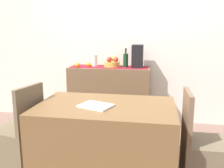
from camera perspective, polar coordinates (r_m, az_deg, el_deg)
name	(u,v)px	position (r m, az deg, el deg)	size (l,w,h in m)	color
ground_plane	(114,153)	(3.11, 0.55, -15.29)	(6.40, 6.40, 0.02)	#7B5E52
room_wall_rear	(127,35)	(3.93, 3.39, 11.04)	(6.40, 0.06, 2.70)	silver
sideboard_console	(110,96)	(3.84, -0.55, -2.70)	(1.20, 0.42, 0.88)	brown
table_runner	(109,67)	(3.75, -0.57, 3.89)	(1.13, 0.32, 0.01)	maroon
fruit_bowl	(112,64)	(3.74, -0.04, 4.49)	(0.23, 0.23, 0.07)	gold
apple_front	(110,59)	(3.76, -0.50, 5.64)	(0.07, 0.07, 0.07)	red
apple_rear	(116,59)	(3.70, 0.91, 5.55)	(0.07, 0.07, 0.07)	#BA3422
apple_right	(109,60)	(3.68, -0.68, 5.50)	(0.07, 0.07, 0.07)	#B9341F
apple_left	(114,59)	(3.78, 0.56, 5.74)	(0.08, 0.08, 0.08)	#92A630
wine_bottle	(126,60)	(3.70, 3.09, 5.39)	(0.07, 0.07, 0.28)	#16381D
coffee_maker	(137,56)	(3.68, 5.77, 6.23)	(0.16, 0.18, 0.33)	black
ceramic_vase	(95,61)	(3.78, -3.93, 5.25)	(0.08, 0.08, 0.18)	silver
orange_loose_far	(78,65)	(3.74, -7.76, 4.27)	(0.07, 0.07, 0.07)	orange
orange_loose_end	(89,65)	(3.77, -5.26, 4.37)	(0.07, 0.07, 0.07)	orange
dining_table	(106,142)	(2.49, -1.44, -12.91)	(1.28, 0.82, 0.74)	brown
open_book	(96,106)	(2.30, -3.65, -4.92)	(0.28, 0.21, 0.02)	white
chair_near_window	(19,145)	(2.83, -20.14, -12.77)	(0.47, 0.47, 0.90)	brown
chair_by_corner	(203,160)	(2.54, 19.82, -15.77)	(0.41, 0.41, 0.90)	#6C5F49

